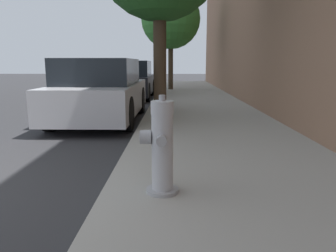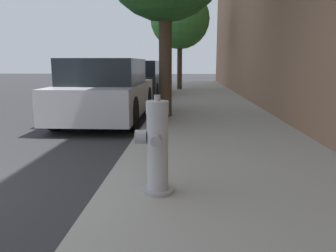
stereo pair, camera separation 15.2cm
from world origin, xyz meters
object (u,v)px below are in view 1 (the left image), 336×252
object	(u,v)px
fire_hydrant	(162,148)
parked_car_mid	(130,80)
street_tree_far	(171,19)
parked_car_near	(101,91)

from	to	relation	value
fire_hydrant	parked_car_mid	size ratio (longest dim) A/B	0.24
parked_car_mid	street_tree_far	size ratio (longest dim) A/B	0.85
parked_car_near	parked_car_mid	distance (m)	5.17
parked_car_mid	fire_hydrant	bearing A→B (deg)	-80.94
fire_hydrant	parked_car_mid	world-z (taller)	parked_car_mid
fire_hydrant	parked_car_near	world-z (taller)	parked_car_near
street_tree_far	parked_car_mid	bearing A→B (deg)	-121.54
street_tree_far	parked_car_near	bearing A→B (deg)	-101.54
parked_car_mid	street_tree_far	xyz separation A→B (m)	(1.56, 2.54, 2.62)
fire_hydrant	parked_car_near	xyz separation A→B (m)	(-1.60, 4.77, 0.12)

